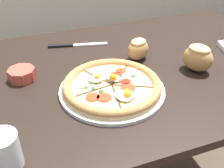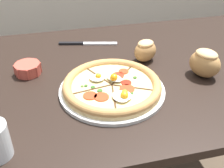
% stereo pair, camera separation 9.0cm
% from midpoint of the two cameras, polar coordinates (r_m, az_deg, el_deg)
% --- Properties ---
extents(dining_table, '(1.49, 0.86, 0.74)m').
position_cam_midpoint_polar(dining_table, '(1.08, 3.89, -1.63)').
color(dining_table, black).
rests_on(dining_table, ground_plane).
extents(pizza, '(0.35, 0.35, 0.06)m').
position_cam_midpoint_polar(pizza, '(0.91, 2.86, -0.62)').
color(pizza, white).
rests_on(pizza, dining_table).
extents(ramekin_bowl, '(0.10, 0.10, 0.04)m').
position_cam_midpoint_polar(ramekin_bowl, '(1.04, -14.39, 3.00)').
color(ramekin_bowl, '#C64C3D').
rests_on(ramekin_bowl, dining_table).
extents(bread_piece_near, '(0.13, 0.14, 0.10)m').
position_cam_midpoint_polar(bread_piece_near, '(1.04, 20.77, 4.02)').
color(bread_piece_near, '#B27F47').
rests_on(bread_piece_near, dining_table).
extents(bread_piece_mid, '(0.11, 0.10, 0.08)m').
position_cam_midpoint_polar(bread_piece_mid, '(1.09, 9.16, 6.72)').
color(bread_piece_mid, '#B27F47').
rests_on(bread_piece_mid, dining_table).
extents(knife_main, '(0.25, 0.08, 0.01)m').
position_cam_midpoint_polar(knife_main, '(1.23, -2.95, 8.18)').
color(knife_main, silver).
rests_on(knife_main, dining_table).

